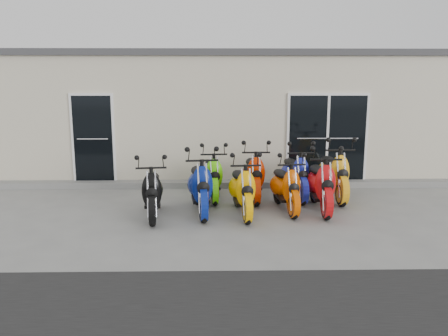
{
  "coord_description": "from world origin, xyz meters",
  "views": [
    {
      "loc": [
        -0.17,
        -8.59,
        2.5
      ],
      "look_at": [
        0.0,
        0.6,
        0.75
      ],
      "focal_mm": 35.0,
      "sensor_mm": 36.0,
      "label": 1
    }
  ],
  "objects_px": {
    "scooter_back_green": "(212,170)",
    "scooter_back_red": "(254,168)",
    "scooter_front_blue": "(200,179)",
    "scooter_front_red": "(321,177)",
    "scooter_back_yellow": "(333,167)",
    "scooter_front_black": "(152,184)",
    "scooter_front_orange_a": "(242,182)",
    "scooter_front_orange_b": "(285,180)",
    "scooter_back_blue": "(295,169)"
  },
  "relations": [
    {
      "from": "scooter_back_yellow",
      "to": "scooter_front_black",
      "type": "bearing_deg",
      "value": -162.69
    },
    {
      "from": "scooter_front_orange_a",
      "to": "scooter_back_green",
      "type": "height_order",
      "value": "scooter_back_green"
    },
    {
      "from": "scooter_back_yellow",
      "to": "scooter_front_red",
      "type": "bearing_deg",
      "value": -119.87
    },
    {
      "from": "scooter_back_green",
      "to": "scooter_back_blue",
      "type": "bearing_deg",
      "value": -5.64
    },
    {
      "from": "scooter_front_black",
      "to": "scooter_front_orange_b",
      "type": "distance_m",
      "value": 2.63
    },
    {
      "from": "scooter_front_orange_a",
      "to": "scooter_back_green",
      "type": "distance_m",
      "value": 1.42
    },
    {
      "from": "scooter_front_orange_a",
      "to": "scooter_front_black",
      "type": "bearing_deg",
      "value": 177.46
    },
    {
      "from": "scooter_back_yellow",
      "to": "scooter_front_orange_a",
      "type": "bearing_deg",
      "value": -151.59
    },
    {
      "from": "scooter_back_blue",
      "to": "scooter_back_yellow",
      "type": "relative_size",
      "value": 0.93
    },
    {
      "from": "scooter_back_blue",
      "to": "scooter_front_red",
      "type": "bearing_deg",
      "value": -76.44
    },
    {
      "from": "scooter_front_orange_a",
      "to": "scooter_back_red",
      "type": "distance_m",
      "value": 1.3
    },
    {
      "from": "scooter_back_green",
      "to": "scooter_back_yellow",
      "type": "distance_m",
      "value": 2.68
    },
    {
      "from": "scooter_back_blue",
      "to": "scooter_back_yellow",
      "type": "xyz_separation_m",
      "value": [
        0.84,
        -0.06,
        0.05
      ]
    },
    {
      "from": "scooter_front_red",
      "to": "scooter_back_red",
      "type": "distance_m",
      "value": 1.59
    },
    {
      "from": "scooter_front_black",
      "to": "scooter_back_red",
      "type": "xyz_separation_m",
      "value": [
        2.05,
        1.35,
        0.05
      ]
    },
    {
      "from": "scooter_back_green",
      "to": "scooter_back_red",
      "type": "distance_m",
      "value": 0.92
    },
    {
      "from": "scooter_front_red",
      "to": "scooter_back_green",
      "type": "height_order",
      "value": "scooter_front_red"
    },
    {
      "from": "scooter_back_yellow",
      "to": "scooter_front_blue",
      "type": "bearing_deg",
      "value": -161.52
    },
    {
      "from": "scooter_front_black",
      "to": "scooter_front_orange_a",
      "type": "bearing_deg",
      "value": -4.05
    },
    {
      "from": "scooter_front_black",
      "to": "scooter_back_yellow",
      "type": "height_order",
      "value": "scooter_back_yellow"
    },
    {
      "from": "scooter_back_green",
      "to": "scooter_front_red",
      "type": "bearing_deg",
      "value": -30.04
    },
    {
      "from": "scooter_front_orange_b",
      "to": "scooter_back_yellow",
      "type": "distance_m",
      "value": 1.53
    },
    {
      "from": "scooter_front_blue",
      "to": "scooter_front_orange_b",
      "type": "bearing_deg",
      "value": -2.76
    },
    {
      "from": "scooter_front_orange_a",
      "to": "scooter_back_yellow",
      "type": "relative_size",
      "value": 0.91
    },
    {
      "from": "scooter_front_orange_b",
      "to": "scooter_front_red",
      "type": "xyz_separation_m",
      "value": [
        0.71,
        -0.0,
        0.07
      ]
    },
    {
      "from": "scooter_front_red",
      "to": "scooter_back_blue",
      "type": "xyz_separation_m",
      "value": [
        -0.34,
        0.99,
        -0.02
      ]
    },
    {
      "from": "scooter_back_green",
      "to": "scooter_front_orange_a",
      "type": "bearing_deg",
      "value": -70.65
    },
    {
      "from": "scooter_back_blue",
      "to": "scooter_back_red",
      "type": "bearing_deg",
      "value": 176.0
    },
    {
      "from": "scooter_front_red",
      "to": "scooter_back_red",
      "type": "height_order",
      "value": "scooter_front_red"
    },
    {
      "from": "scooter_front_blue",
      "to": "scooter_back_blue",
      "type": "relative_size",
      "value": 1.04
    },
    {
      "from": "scooter_front_red",
      "to": "scooter_front_orange_a",
      "type": "bearing_deg",
      "value": -168.15
    },
    {
      "from": "scooter_front_red",
      "to": "scooter_front_blue",
      "type": "bearing_deg",
      "value": -174.87
    },
    {
      "from": "scooter_front_black",
      "to": "scooter_back_green",
      "type": "bearing_deg",
      "value": 43.38
    },
    {
      "from": "scooter_back_green",
      "to": "scooter_back_yellow",
      "type": "height_order",
      "value": "scooter_back_yellow"
    },
    {
      "from": "scooter_front_orange_b",
      "to": "scooter_back_yellow",
      "type": "height_order",
      "value": "scooter_back_yellow"
    },
    {
      "from": "scooter_front_orange_a",
      "to": "scooter_back_blue",
      "type": "bearing_deg",
      "value": 39.59
    },
    {
      "from": "scooter_front_blue",
      "to": "scooter_back_green",
      "type": "distance_m",
      "value": 1.17
    },
    {
      "from": "scooter_front_blue",
      "to": "scooter_back_blue",
      "type": "height_order",
      "value": "scooter_front_blue"
    },
    {
      "from": "scooter_back_green",
      "to": "scooter_back_yellow",
      "type": "relative_size",
      "value": 0.91
    },
    {
      "from": "scooter_front_black",
      "to": "scooter_front_orange_b",
      "type": "height_order",
      "value": "scooter_front_black"
    },
    {
      "from": "scooter_front_black",
      "to": "scooter_back_red",
      "type": "distance_m",
      "value": 2.46
    },
    {
      "from": "scooter_back_red",
      "to": "scooter_back_blue",
      "type": "distance_m",
      "value": 0.92
    },
    {
      "from": "scooter_front_blue",
      "to": "scooter_back_blue",
      "type": "xyz_separation_m",
      "value": [
        2.07,
        1.12,
        -0.03
      ]
    },
    {
      "from": "scooter_front_blue",
      "to": "scooter_front_orange_b",
      "type": "distance_m",
      "value": 1.71
    },
    {
      "from": "scooter_front_black",
      "to": "scooter_back_yellow",
      "type": "relative_size",
      "value": 0.89
    },
    {
      "from": "scooter_front_black",
      "to": "scooter_front_orange_b",
      "type": "xyz_separation_m",
      "value": [
        2.6,
        0.37,
        -0.01
      ]
    },
    {
      "from": "scooter_front_blue",
      "to": "scooter_front_red",
      "type": "height_order",
      "value": "scooter_front_blue"
    },
    {
      "from": "scooter_back_blue",
      "to": "scooter_back_yellow",
      "type": "height_order",
      "value": "scooter_back_yellow"
    },
    {
      "from": "scooter_front_blue",
      "to": "scooter_back_blue",
      "type": "bearing_deg",
      "value": 21.27
    },
    {
      "from": "scooter_front_orange_a",
      "to": "scooter_back_blue",
      "type": "relative_size",
      "value": 0.97
    }
  ]
}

